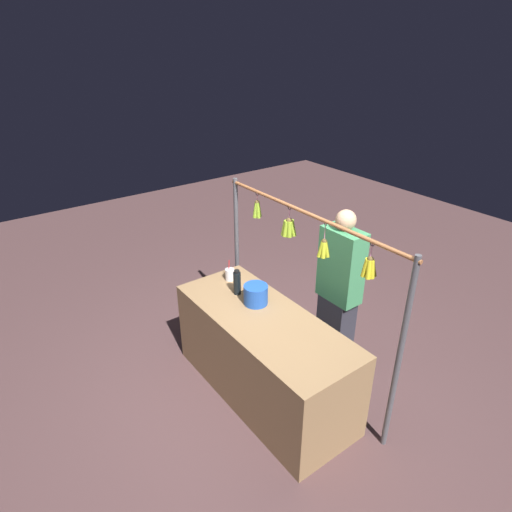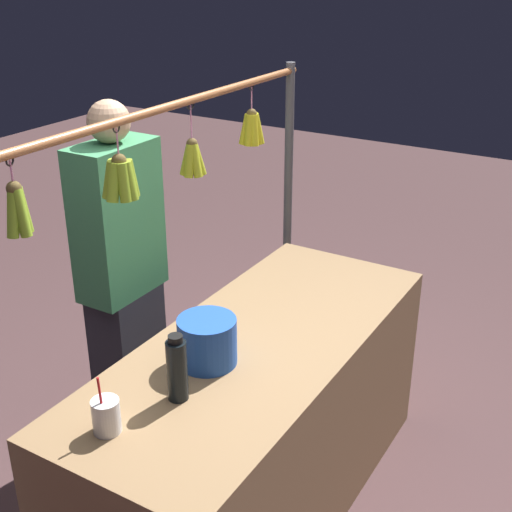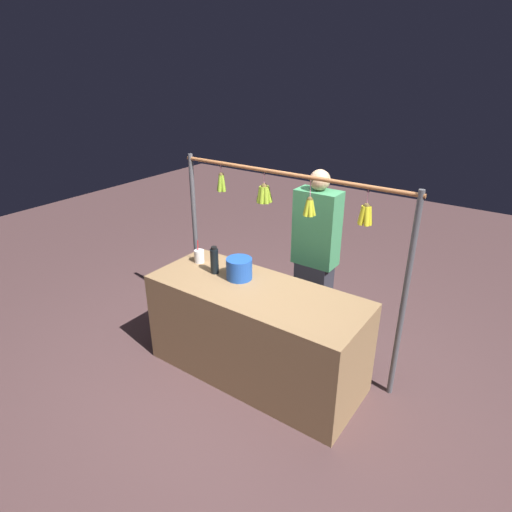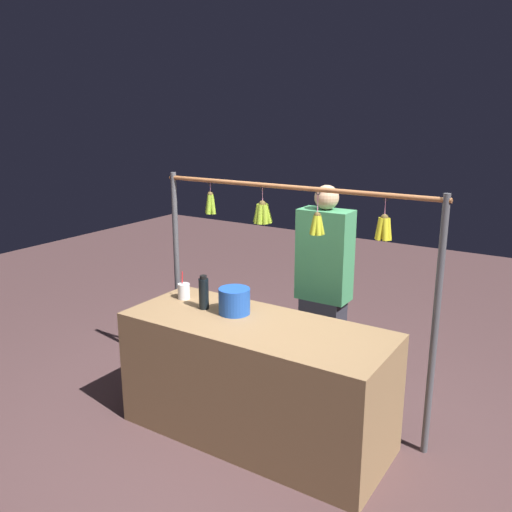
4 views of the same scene
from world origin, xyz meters
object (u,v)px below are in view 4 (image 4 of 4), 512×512
object	(u,v)px
blue_bucket	(234,301)
vendor_person	(323,295)
drink_cup	(184,291)
water_bottle	(204,293)

from	to	relation	value
blue_bucket	vendor_person	distance (m)	0.78
blue_bucket	drink_cup	size ratio (longest dim) A/B	1.05
water_bottle	blue_bucket	distance (m)	0.24
water_bottle	drink_cup	world-z (taller)	water_bottle
drink_cup	water_bottle	bearing A→B (deg)	161.19
water_bottle	vendor_person	bearing A→B (deg)	-127.68
water_bottle	vendor_person	world-z (taller)	vendor_person
blue_bucket	drink_cup	world-z (taller)	drink_cup
blue_bucket	vendor_person	bearing A→B (deg)	-115.82
blue_bucket	drink_cup	xyz separation A→B (m)	(0.48, -0.05, -0.03)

